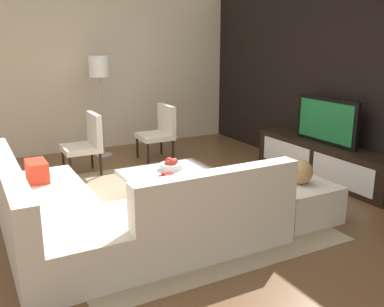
{
  "coord_description": "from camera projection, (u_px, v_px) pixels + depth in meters",
  "views": [
    {
      "loc": [
        4.18,
        -1.92,
        1.91
      ],
      "look_at": [
        -0.16,
        0.42,
        0.57
      ],
      "focal_mm": 40.27,
      "sensor_mm": 36.0,
      "label": 1
    }
  ],
  "objects": [
    {
      "name": "feature_wall_back",
      "position": [
        346.0,
        76.0,
        5.8
      ],
      "size": [
        6.4,
        0.12,
        2.8
      ],
      "primitive_type": "cube",
      "color": "black",
      "rests_on": "ground"
    },
    {
      "name": "fruit_bowl",
      "position": [
        171.0,
        165.0,
        5.15
      ],
      "size": [
        0.28,
        0.28,
        0.14
      ],
      "color": "silver",
      "rests_on": "coffee_table"
    },
    {
      "name": "area_rug",
      "position": [
        163.0,
        206.0,
        5.02
      ],
      "size": [
        3.34,
        2.57,
        0.01
      ],
      "primitive_type": "cube",
      "color": "tan",
      "rests_on": "ground"
    },
    {
      "name": "ground_plane",
      "position": [
        167.0,
        209.0,
        4.93
      ],
      "size": [
        14.0,
        14.0,
        0.0
      ],
      "primitive_type": "plane",
      "color": "brown"
    },
    {
      "name": "decorative_ball",
      "position": [
        300.0,
        172.0,
        4.56
      ],
      "size": [
        0.26,
        0.26,
        0.26
      ],
      "primitive_type": "sphere",
      "color": "#AD8451",
      "rests_on": "ottoman"
    },
    {
      "name": "ottoman",
      "position": [
        298.0,
        201.0,
        4.64
      ],
      "size": [
        0.7,
        0.7,
        0.4
      ],
      "primitive_type": "cube",
      "color": "beige",
      "rests_on": "ground"
    },
    {
      "name": "accent_chair_far",
      "position": [
        160.0,
        129.0,
        6.88
      ],
      "size": [
        0.53,
        0.51,
        0.87
      ],
      "rotation": [
        0.0,
        0.0,
        0.18
      ],
      "color": "black",
      "rests_on": "ground"
    },
    {
      "name": "accent_chair_near",
      "position": [
        87.0,
        140.0,
        6.13
      ],
      "size": [
        0.53,
        0.5,
        0.87
      ],
      "rotation": [
        0.0,
        0.0,
        -0.16
      ],
      "color": "black",
      "rests_on": "ground"
    },
    {
      "name": "floor_lamp",
      "position": [
        100.0,
        72.0,
        6.81
      ],
      "size": [
        0.33,
        0.33,
        1.62
      ],
      "color": "#A5A5AA",
      "rests_on": "ground"
    },
    {
      "name": "book_stack",
      "position": [
        169.0,
        178.0,
        4.71
      ],
      "size": [
        0.2,
        0.14,
        0.08
      ],
      "color": "maroon",
      "rests_on": "coffee_table"
    },
    {
      "name": "media_console",
      "position": [
        323.0,
        161.0,
        5.96
      ],
      "size": [
        2.33,
        0.45,
        0.5
      ],
      "color": "black",
      "rests_on": "ground"
    },
    {
      "name": "sectional_couch",
      "position": [
        110.0,
        216.0,
        4.05
      ],
      "size": [
        2.27,
        2.44,
        0.82
      ],
      "color": "beige",
      "rests_on": "ground"
    },
    {
      "name": "coffee_table",
      "position": [
        171.0,
        189.0,
        5.01
      ],
      "size": [
        0.96,
        1.02,
        0.38
      ],
      "color": "black",
      "rests_on": "ground"
    },
    {
      "name": "side_wall_left",
      "position": [
        97.0,
        68.0,
        7.38
      ],
      "size": [
        0.12,
        5.2,
        2.8
      ],
      "primitive_type": "cube",
      "color": "beige",
      "rests_on": "ground"
    },
    {
      "name": "television",
      "position": [
        326.0,
        121.0,
        5.82
      ],
      "size": [
        1.07,
        0.06,
        0.63
      ],
      "color": "black",
      "rests_on": "media_console"
    }
  ]
}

